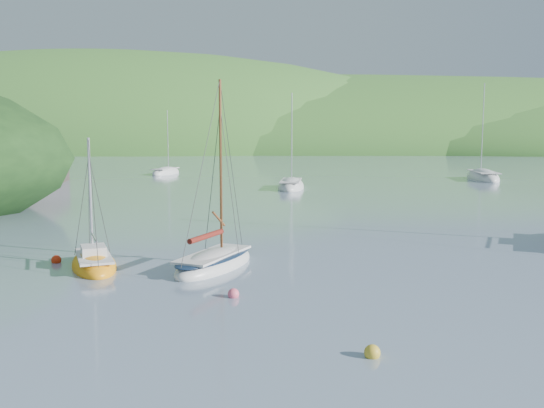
{
  "coord_description": "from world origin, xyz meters",
  "views": [
    {
      "loc": [
        -0.33,
        -19.09,
        6.16
      ],
      "look_at": [
        -1.26,
        8.0,
        2.75
      ],
      "focal_mm": 40.0,
      "sensor_mm": 36.0,
      "label": 1
    }
  ],
  "objects_px": {
    "distant_sloop_b": "(483,178)",
    "distant_sloop_c": "(166,173)",
    "daysailer_white": "(214,263)",
    "distant_sloop_a": "(291,187)",
    "sailboat_yellow": "(94,264)"
  },
  "relations": [
    {
      "from": "daysailer_white",
      "to": "distant_sloop_b",
      "type": "height_order",
      "value": "distant_sloop_b"
    },
    {
      "from": "distant_sloop_b",
      "to": "distant_sloop_c",
      "type": "bearing_deg",
      "value": 171.41
    },
    {
      "from": "distant_sloop_b",
      "to": "distant_sloop_c",
      "type": "xyz_separation_m",
      "value": [
        -39.67,
        7.63,
        -0.04
      ]
    },
    {
      "from": "distant_sloop_c",
      "to": "sailboat_yellow",
      "type": "bearing_deg",
      "value": -66.56
    },
    {
      "from": "sailboat_yellow",
      "to": "distant_sloop_a",
      "type": "height_order",
      "value": "distant_sloop_a"
    },
    {
      "from": "sailboat_yellow",
      "to": "distant_sloop_c",
      "type": "distance_m",
      "value": 55.03
    },
    {
      "from": "sailboat_yellow",
      "to": "distant_sloop_a",
      "type": "bearing_deg",
      "value": 53.29
    },
    {
      "from": "daysailer_white",
      "to": "distant_sloop_a",
      "type": "height_order",
      "value": "distant_sloop_a"
    },
    {
      "from": "distant_sloop_b",
      "to": "sailboat_yellow",
      "type": "bearing_deg",
      "value": -121.63
    },
    {
      "from": "daysailer_white",
      "to": "distant_sloop_c",
      "type": "relative_size",
      "value": 0.96
    },
    {
      "from": "distant_sloop_a",
      "to": "distant_sloop_c",
      "type": "distance_m",
      "value": 25.24
    },
    {
      "from": "daysailer_white",
      "to": "distant_sloop_b",
      "type": "xyz_separation_m",
      "value": [
        26.15,
        46.52,
        -0.0
      ]
    },
    {
      "from": "sailboat_yellow",
      "to": "daysailer_white",
      "type": "bearing_deg",
      "value": -20.13
    },
    {
      "from": "daysailer_white",
      "to": "sailboat_yellow",
      "type": "height_order",
      "value": "daysailer_white"
    },
    {
      "from": "daysailer_white",
      "to": "distant_sloop_b",
      "type": "distance_m",
      "value": 53.36
    }
  ]
}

